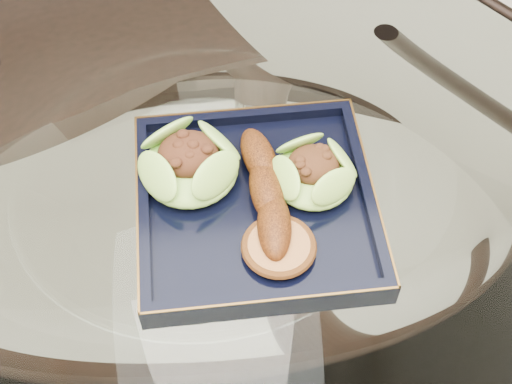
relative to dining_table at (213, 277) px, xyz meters
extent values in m
cylinder|color=white|center=(0.00, 0.00, 0.16)|extent=(1.10, 1.10, 0.01)
torus|color=black|center=(0.00, 0.00, 0.16)|extent=(1.13, 1.13, 0.02)
cylinder|color=black|center=(0.28, 0.28, -0.22)|extent=(0.04, 0.04, 0.75)
cylinder|color=black|center=(-0.28, 0.28, -0.22)|extent=(0.04, 0.04, 0.75)
cube|color=black|center=(-0.17, 0.46, -0.18)|extent=(0.48, 0.48, 0.04)
cylinder|color=black|center=(-0.27, 0.25, -0.40)|extent=(0.03, 0.03, 0.40)
cylinder|color=black|center=(0.04, 0.36, -0.40)|extent=(0.03, 0.03, 0.40)
cylinder|color=black|center=(-0.37, 0.56, -0.40)|extent=(0.03, 0.03, 0.40)
cylinder|color=black|center=(-0.07, 0.66, -0.40)|extent=(0.03, 0.03, 0.40)
cube|color=black|center=(0.06, -0.01, 0.17)|extent=(0.27, 0.27, 0.02)
ellipsoid|color=#70AB31|center=(-0.01, 0.03, 0.20)|extent=(0.13, 0.13, 0.04)
ellipsoid|color=#6CAB31|center=(0.13, 0.01, 0.20)|extent=(0.10, 0.10, 0.03)
ellipsoid|color=#6C2F0B|center=(0.07, -0.01, 0.20)|extent=(0.05, 0.18, 0.03)
cylinder|color=#AC7039|center=(0.07, -0.08, 0.19)|extent=(0.09, 0.09, 0.01)
camera|label=1|loc=(0.00, -0.49, 0.85)|focal=50.00mm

